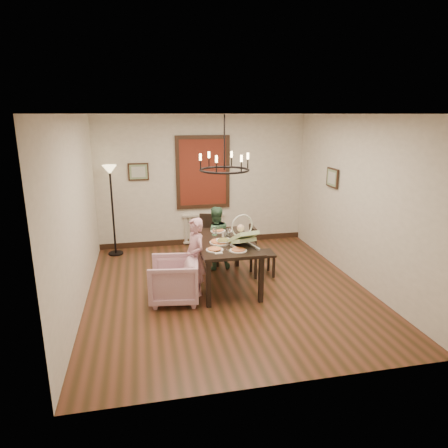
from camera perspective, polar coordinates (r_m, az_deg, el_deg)
name	(u,v)px	position (r m, az deg, el deg)	size (l,w,h in m)	color
room_shell	(223,202)	(6.61, -0.17, 3.20)	(4.51, 5.00, 2.81)	brown
dining_table	(224,246)	(6.64, 0.06, -3.10)	(0.94, 1.66, 0.78)	black
chair_far	(209,240)	(7.65, -2.10, -2.28)	(0.42, 0.42, 0.95)	black
chair_right	(263,250)	(7.14, 5.53, -3.78)	(0.40, 0.40, 0.92)	black
armchair	(174,280)	(6.23, -7.17, -7.95)	(0.73, 0.75, 0.68)	beige
elderly_woman	(195,263)	(6.36, -4.10, -5.61)	(0.38, 0.25, 1.04)	#CD919F
seated_man	(215,243)	(7.41, -1.26, -2.75)	(0.48, 0.37, 0.98)	#3D6649
baby_bouncer	(243,236)	(6.28, 2.69, -1.70)	(0.39, 0.54, 0.35)	#BEE19B
salad_bowl	(224,241)	(6.46, -0.04, -2.49)	(0.30, 0.30, 0.07)	white
pizza_platter	(220,242)	(6.48, -0.57, -2.57)	(0.34, 0.34, 0.04)	tan
drinking_glass	(228,233)	(6.78, 0.53, -1.29)	(0.07, 0.07, 0.15)	silver
window_blinds	(203,172)	(8.61, -3.02, 7.37)	(1.00, 0.03, 1.40)	maroon
radiator	(204,228)	(8.89, -2.93, -0.62)	(0.92, 0.12, 0.62)	silver
picture_back	(138,172)	(8.51, -12.13, 7.30)	(0.42, 0.03, 0.36)	black
picture_right	(332,178)	(7.80, 15.22, 6.39)	(0.42, 0.03, 0.36)	black
floor_lamp	(113,212)	(8.35, -15.60, 1.68)	(0.30, 0.30, 1.80)	black
chandelier	(224,170)	(6.35, 0.06, 7.73)	(0.80, 0.80, 0.04)	black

